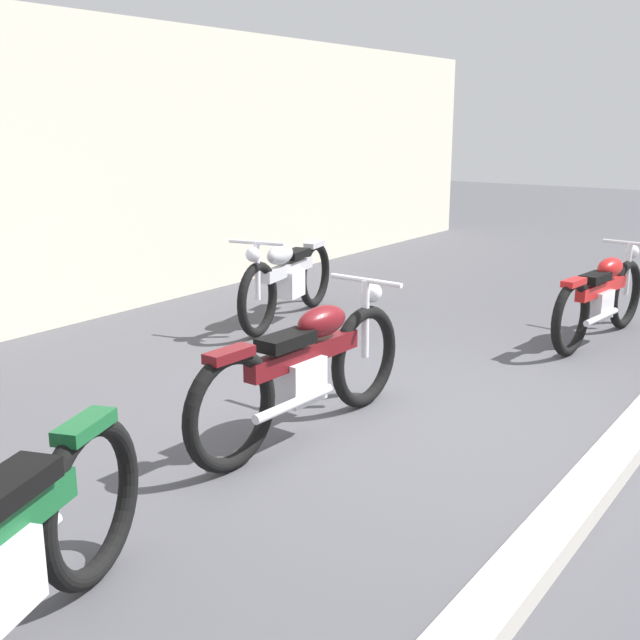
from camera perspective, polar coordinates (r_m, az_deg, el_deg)
The scene contains 6 objects.
ground_plane at distance 5.40m, azimuth 7.44°, elevation -7.79°, with size 40.00×40.00×0.00m, color #47474C.
building_wall at distance 8.03m, azimuth -21.38°, elevation 9.81°, with size 18.00×0.30×3.05m, color beige.
curb_strip at distance 4.98m, azimuth 20.17°, elevation -9.81°, with size 18.00×0.24×0.12m, color #B7B2A8.
motorcycle_silver at distance 8.05m, azimuth -2.39°, elevation 3.03°, with size 2.03×0.69×0.92m.
motorcycle_maroon at distance 5.12m, azimuth -0.98°, elevation -3.49°, with size 2.11×0.59×0.95m.
motorcycle_red at distance 7.77m, azimuth 19.71°, elevation 1.58°, with size 1.94×0.54×0.87m.
Camera 1 is at (-4.45, -2.29, 2.03)m, focal length 44.18 mm.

